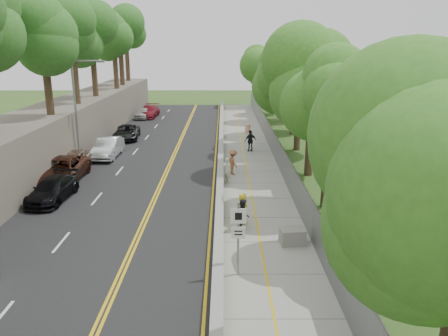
{
  "coord_description": "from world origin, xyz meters",
  "views": [
    {
      "loc": [
        0.47,
        -18.84,
        9.07
      ],
      "look_at": [
        0.5,
        8.0,
        1.4
      ],
      "focal_mm": 35.0,
      "sensor_mm": 36.0,
      "label": 1
    }
  ],
  "objects_px": {
    "construction_barrel": "(248,129)",
    "person_far": "(250,141)",
    "painter_0": "(242,208)",
    "streetlight": "(78,105)",
    "concrete_block": "(292,236)",
    "car_2": "(61,170)",
    "signpost": "(238,231)"
  },
  "relations": [
    {
      "from": "construction_barrel",
      "to": "painter_0",
      "type": "distance_m",
      "value": 23.75
    },
    {
      "from": "signpost",
      "to": "concrete_block",
      "type": "bearing_deg",
      "value": 47.29
    },
    {
      "from": "concrete_block",
      "to": "car_2",
      "type": "height_order",
      "value": "car_2"
    },
    {
      "from": "car_2",
      "to": "person_far",
      "type": "relative_size",
      "value": 3.11
    },
    {
      "from": "construction_barrel",
      "to": "car_2",
      "type": "distance_m",
      "value": 21.41
    },
    {
      "from": "signpost",
      "to": "construction_barrel",
      "type": "bearing_deg",
      "value": 86.16
    },
    {
      "from": "painter_0",
      "to": "construction_barrel",
      "type": "bearing_deg",
      "value": -23.67
    },
    {
      "from": "concrete_block",
      "to": "painter_0",
      "type": "relative_size",
      "value": 0.7
    },
    {
      "from": "signpost",
      "to": "construction_barrel",
      "type": "height_order",
      "value": "signpost"
    },
    {
      "from": "concrete_block",
      "to": "person_far",
      "type": "height_order",
      "value": "person_far"
    },
    {
      "from": "streetlight",
      "to": "signpost",
      "type": "xyz_separation_m",
      "value": [
        11.51,
        -17.02,
        -2.68
      ]
    },
    {
      "from": "painter_0",
      "to": "streetlight",
      "type": "bearing_deg",
      "value": 25.6
    },
    {
      "from": "streetlight",
      "to": "painter_0",
      "type": "relative_size",
      "value": 4.93
    },
    {
      "from": "construction_barrel",
      "to": "concrete_block",
      "type": "xyz_separation_m",
      "value": [
        0.68,
        -26.16,
        -0.1
      ]
    },
    {
      "from": "signpost",
      "to": "concrete_block",
      "type": "relative_size",
      "value": 2.75
    },
    {
      "from": "construction_barrel",
      "to": "streetlight",
      "type": "bearing_deg",
      "value": -138.29
    },
    {
      "from": "painter_0",
      "to": "person_far",
      "type": "height_order",
      "value": "person_far"
    },
    {
      "from": "construction_barrel",
      "to": "painter_0",
      "type": "relative_size",
      "value": 0.58
    },
    {
      "from": "streetlight",
      "to": "car_2",
      "type": "relative_size",
      "value": 1.38
    },
    {
      "from": "signpost",
      "to": "construction_barrel",
      "type": "xyz_separation_m",
      "value": [
        1.95,
        29.02,
        -1.44
      ]
    },
    {
      "from": "signpost",
      "to": "concrete_block",
      "type": "distance_m",
      "value": 4.17
    },
    {
      "from": "person_far",
      "to": "construction_barrel",
      "type": "bearing_deg",
      "value": -111.75
    },
    {
      "from": "construction_barrel",
      "to": "car_2",
      "type": "height_order",
      "value": "car_2"
    },
    {
      "from": "construction_barrel",
      "to": "person_far",
      "type": "height_order",
      "value": "person_far"
    },
    {
      "from": "signpost",
      "to": "painter_0",
      "type": "bearing_deg",
      "value": 85.7
    },
    {
      "from": "streetlight",
      "to": "signpost",
      "type": "height_order",
      "value": "streetlight"
    },
    {
      "from": "streetlight",
      "to": "person_far",
      "type": "bearing_deg",
      "value": 16.9
    },
    {
      "from": "streetlight",
      "to": "painter_0",
      "type": "height_order",
      "value": "streetlight"
    },
    {
      "from": "construction_barrel",
      "to": "painter_0",
      "type": "height_order",
      "value": "painter_0"
    },
    {
      "from": "person_far",
      "to": "painter_0",
      "type": "bearing_deg",
      "value": 64.78
    },
    {
      "from": "concrete_block",
      "to": "person_far",
      "type": "xyz_separation_m",
      "value": [
        -0.88,
        18.2,
        0.56
      ]
    },
    {
      "from": "concrete_block",
      "to": "person_far",
      "type": "relative_size",
      "value": 0.6
    }
  ]
}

